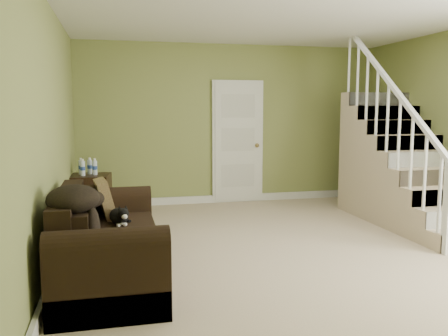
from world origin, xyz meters
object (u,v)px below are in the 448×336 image
sofa (105,246)px  cat (119,216)px  side_table (90,197)px  banana (116,243)px

sofa → cat: (0.14, 0.23, 0.21)m
side_table → banana: (0.34, -2.94, 0.14)m
sofa → banana: size_ratio=10.56×
banana → sofa: bearing=70.0°
side_table → banana: side_table is taller
sofa → banana: 0.53m
sofa → side_table: bearing=95.5°
cat → side_table: bearing=85.2°
sofa → side_table: (-0.23, 2.45, 0.02)m
sofa → side_table: side_table is taller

